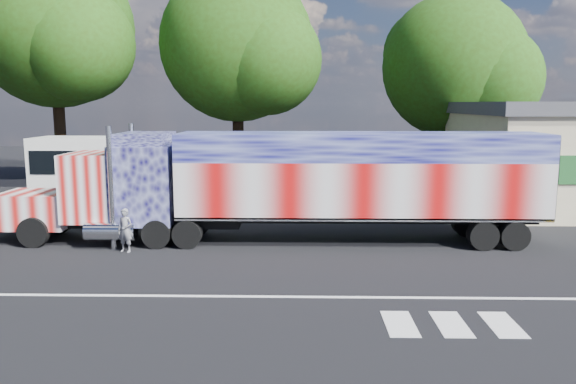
{
  "coord_description": "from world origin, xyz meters",
  "views": [
    {
      "loc": [
        0.44,
        -17.39,
        5.12
      ],
      "look_at": [
        0.0,
        3.0,
        1.9
      ],
      "focal_mm": 35.0,
      "sensor_mm": 36.0,
      "label": 1
    }
  ],
  "objects_px": {
    "coach_bus": "(161,172)",
    "tree_nw_a": "(56,29)",
    "tree_n_mid": "(239,46)",
    "woman": "(125,230)",
    "semi_truck": "(292,182)",
    "tree_ne_a": "(457,67)"
  },
  "relations": [
    {
      "from": "coach_bus",
      "to": "tree_nw_a",
      "type": "xyz_separation_m",
      "value": [
        -8.08,
        7.84,
        7.76
      ]
    },
    {
      "from": "coach_bus",
      "to": "tree_n_mid",
      "type": "relative_size",
      "value": 0.9
    },
    {
      "from": "woman",
      "to": "tree_n_mid",
      "type": "xyz_separation_m",
      "value": [
        2.31,
        16.52,
        7.88
      ]
    },
    {
      "from": "semi_truck",
      "to": "tree_n_mid",
      "type": "distance_m",
      "value": 16.53
    },
    {
      "from": "tree_n_mid",
      "to": "woman",
      "type": "bearing_deg",
      "value": -97.98
    },
    {
      "from": "tree_ne_a",
      "to": "coach_bus",
      "type": "bearing_deg",
      "value": -152.16
    },
    {
      "from": "tree_nw_a",
      "to": "woman",
      "type": "bearing_deg",
      "value": -61.15
    },
    {
      "from": "coach_bus",
      "to": "semi_truck",
      "type": "bearing_deg",
      "value": -44.93
    },
    {
      "from": "semi_truck",
      "to": "tree_n_mid",
      "type": "xyz_separation_m",
      "value": [
        -3.44,
        14.85,
        6.4
      ]
    },
    {
      "from": "woman",
      "to": "semi_truck",
      "type": "bearing_deg",
      "value": 35.05
    },
    {
      "from": "coach_bus",
      "to": "tree_ne_a",
      "type": "relative_size",
      "value": 1.02
    },
    {
      "from": "coach_bus",
      "to": "woman",
      "type": "xyz_separation_m",
      "value": [
        0.7,
        -8.12,
        -1.05
      ]
    },
    {
      "from": "coach_bus",
      "to": "tree_ne_a",
      "type": "height_order",
      "value": "tree_ne_a"
    },
    {
      "from": "tree_ne_a",
      "to": "tree_nw_a",
      "type": "xyz_separation_m",
      "value": [
        -24.55,
        -0.86,
        2.2
      ]
    },
    {
      "from": "woman",
      "to": "tree_nw_a",
      "type": "distance_m",
      "value": 20.23
    },
    {
      "from": "semi_truck",
      "to": "coach_bus",
      "type": "bearing_deg",
      "value": 135.07
    },
    {
      "from": "tree_n_mid",
      "to": "coach_bus",
      "type": "bearing_deg",
      "value": -109.76
    },
    {
      "from": "woman",
      "to": "tree_n_mid",
      "type": "height_order",
      "value": "tree_n_mid"
    },
    {
      "from": "coach_bus",
      "to": "tree_ne_a",
      "type": "bearing_deg",
      "value": 27.84
    },
    {
      "from": "tree_n_mid",
      "to": "tree_nw_a",
      "type": "bearing_deg",
      "value": -177.1
    },
    {
      "from": "semi_truck",
      "to": "woman",
      "type": "distance_m",
      "value": 6.17
    },
    {
      "from": "tree_ne_a",
      "to": "tree_nw_a",
      "type": "distance_m",
      "value": 24.67
    }
  ]
}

